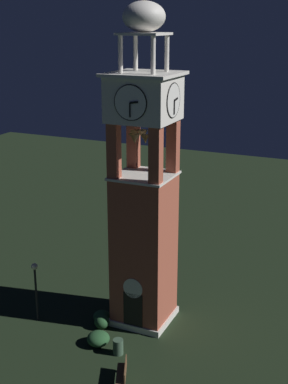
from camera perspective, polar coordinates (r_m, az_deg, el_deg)
The scene contains 8 objects.
ground at distance 31.00m, azimuth 0.00°, elevation -13.19°, with size 80.00×80.00×0.00m, color black.
clock_tower at distance 28.09m, azimuth -0.00°, elevation -1.00°, with size 3.42×3.42×17.02m.
park_bench at distance 26.10m, azimuth -2.26°, elevation -18.55°, with size 1.03×1.64×0.95m.
lamp_post at distance 30.30m, azimuth -11.38°, elevation -9.13°, with size 0.36×0.36×3.43m.
trash_bin at distance 27.99m, azimuth -2.75°, elevation -15.98°, with size 0.52×0.52×0.80m, color #38513D.
shrub_near_entry at distance 28.73m, azimuth -4.84°, elevation -15.14°, with size 1.17×1.17×0.72m, color #234C28.
shrub_left_of_tower at distance 30.70m, azimuth -4.48°, elevation -12.93°, with size 0.93×0.93×0.61m, color #234C28.
shrub_behind_bench at distance 30.06m, azimuth -4.47°, elevation -13.48°, with size 0.81×0.81×0.75m, color #234C28.
Camera 1 is at (10.96, -24.26, 15.89)m, focal length 50.60 mm.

